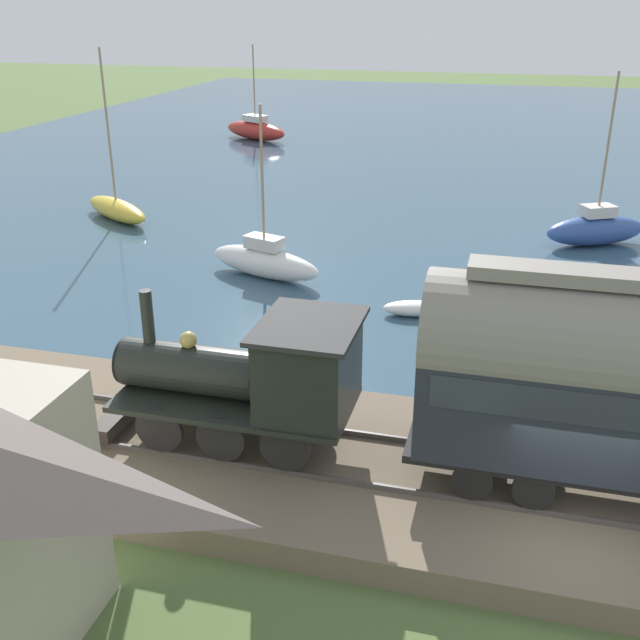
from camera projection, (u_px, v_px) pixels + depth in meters
ground_plane at (569, 553)px, 13.64m from camera, size 200.00×200.00×0.00m
harbor_water at (544, 143)px, 53.08m from camera, size 80.00×80.00×0.01m
rail_embankment at (568, 503)px, 14.55m from camera, size 5.86×56.00×0.68m
steam_locomotive at (259, 373)px, 15.26m from camera, size 2.39×5.50×3.17m
sailboat_blue at (596, 229)px, 30.64m from camera, size 3.27×4.48×6.84m
sailboat_red at (255, 130)px, 54.06m from camera, size 4.07×5.81×6.52m
sailboat_white at (265, 261)px, 27.07m from camera, size 2.53×4.76×6.11m
sailboat_yellow at (117, 208)px, 34.31m from camera, size 3.73×4.72×7.49m
rowboat_far_out at (415, 308)px, 23.86m from camera, size 1.21×2.17×0.47m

